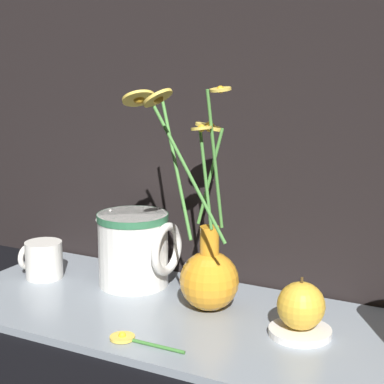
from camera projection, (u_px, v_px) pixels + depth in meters
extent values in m
plane|color=black|center=(189.00, 322.00, 1.00)|extent=(6.00, 6.00, 0.00)
cube|color=gray|center=(189.00, 318.00, 0.99)|extent=(0.81, 0.33, 0.01)
sphere|color=orange|center=(209.00, 281.00, 1.01)|extent=(0.09, 0.09, 0.09)
cylinder|color=orange|center=(209.00, 243.00, 0.99)|extent=(0.03, 0.03, 0.05)
cylinder|color=#4C8E3D|center=(206.00, 179.00, 0.96)|extent=(0.03, 0.01, 0.15)
cylinder|color=#EAC64C|center=(202.00, 128.00, 0.94)|extent=(0.04, 0.04, 0.01)
sphere|color=gold|center=(202.00, 128.00, 0.94)|extent=(0.01, 0.01, 0.01)
cylinder|color=#4C8E3D|center=(186.00, 168.00, 0.91)|extent=(0.14, 0.02, 0.21)
cylinder|color=#EAC64C|center=(158.00, 98.00, 0.84)|extent=(0.04, 0.05, 0.03)
sphere|color=gold|center=(158.00, 98.00, 0.84)|extent=(0.01, 0.01, 0.01)
cylinder|color=#4C8E3D|center=(176.00, 165.00, 0.94)|extent=(0.09, 0.08, 0.20)
cylinder|color=#EAC64C|center=(139.00, 98.00, 0.90)|extent=(0.06, 0.06, 0.03)
sphere|color=gold|center=(139.00, 98.00, 0.90)|extent=(0.02, 0.02, 0.02)
cylinder|color=#4C8E3D|center=(215.00, 160.00, 0.95)|extent=(0.02, 0.03, 0.21)
cylinder|color=#EAC64C|center=(220.00, 89.00, 0.92)|extent=(0.04, 0.04, 0.01)
sphere|color=gold|center=(220.00, 89.00, 0.92)|extent=(0.01, 0.01, 0.01)
cylinder|color=#4C8E3D|center=(210.00, 177.00, 0.99)|extent=(0.04, 0.02, 0.15)
cylinder|color=#EAC64C|center=(211.00, 127.00, 0.99)|extent=(0.06, 0.06, 0.01)
sphere|color=gold|center=(211.00, 127.00, 0.99)|extent=(0.02, 0.02, 0.02)
cylinder|color=silver|center=(44.00, 260.00, 1.15)|extent=(0.07, 0.07, 0.07)
torus|color=silver|center=(28.00, 257.00, 1.17)|extent=(0.01, 0.05, 0.05)
cylinder|color=white|center=(133.00, 249.00, 1.11)|extent=(0.12, 0.12, 0.13)
cylinder|color=#33724C|center=(133.00, 217.00, 1.10)|extent=(0.12, 0.12, 0.01)
torus|color=white|center=(167.00, 249.00, 1.08)|extent=(0.01, 0.09, 0.09)
cone|color=white|center=(108.00, 216.00, 1.12)|extent=(0.04, 0.03, 0.04)
cylinder|color=white|center=(300.00, 332.00, 0.92)|extent=(0.09, 0.09, 0.01)
sphere|color=gold|center=(301.00, 306.00, 0.91)|extent=(0.07, 0.07, 0.07)
cylinder|color=#4C3819|center=(302.00, 280.00, 0.90)|extent=(0.00, 0.00, 0.01)
cylinder|color=#3D7A33|center=(153.00, 345.00, 0.88)|extent=(0.10, 0.01, 0.01)
cylinder|color=#EAC64C|center=(122.00, 337.00, 0.91)|extent=(0.04, 0.04, 0.00)
sphere|color=yellow|center=(122.00, 335.00, 0.90)|extent=(0.01, 0.01, 0.01)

